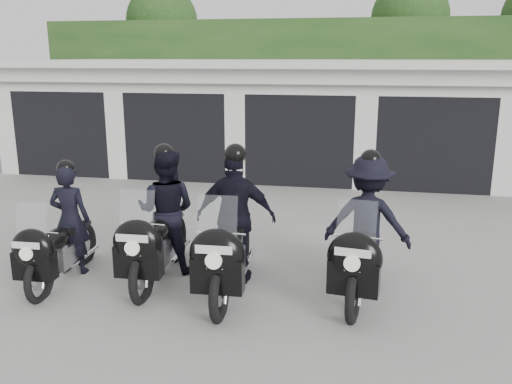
% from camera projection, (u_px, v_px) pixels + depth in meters
% --- Properties ---
extents(ground, '(80.00, 80.00, 0.00)m').
position_uv_depth(ground, '(254.00, 272.00, 7.96)').
color(ground, gray).
rests_on(ground, ground).
extents(garage_block, '(16.40, 6.80, 2.96)m').
position_uv_depth(garage_block, '(310.00, 116.00, 15.28)').
color(garage_block, silver).
rests_on(garage_block, ground).
extents(background_vegetation, '(20.00, 3.90, 5.80)m').
position_uv_depth(background_vegetation, '(334.00, 65.00, 19.51)').
color(background_vegetation, '#1A3915').
rests_on(background_vegetation, ground).
extents(police_bike_a, '(0.65, 1.99, 1.73)m').
position_uv_depth(police_bike_a, '(62.00, 233.00, 7.55)').
color(police_bike_a, black).
rests_on(police_bike_a, ground).
extents(police_bike_b, '(0.90, 2.24, 1.95)m').
position_uv_depth(police_bike_b, '(162.00, 220.00, 7.69)').
color(police_bike_b, black).
rests_on(police_bike_b, ground).
extents(police_bike_c, '(1.12, 2.32, 2.02)m').
position_uv_depth(police_bike_c, '(233.00, 228.00, 7.25)').
color(police_bike_c, black).
rests_on(police_bike_c, ground).
extents(police_bike_d, '(1.24, 2.24, 1.96)m').
position_uv_depth(police_bike_d, '(366.00, 231.00, 7.17)').
color(police_bike_d, black).
rests_on(police_bike_d, ground).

